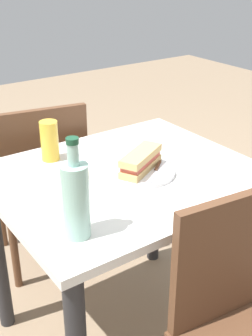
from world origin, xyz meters
name	(u,v)px	position (x,y,z in m)	size (l,w,h in m)	color
ground_plane	(126,328)	(0.00, 0.00, 0.00)	(8.00, 8.00, 0.00)	#8C755B
dining_table	(126,206)	(0.00, 0.00, 0.60)	(0.91, 0.76, 0.74)	silver
chair_far	(247,325)	(-0.01, 0.58, 0.49)	(0.44, 0.44, 0.86)	brown
chair_near	(42,178)	(0.07, -0.58, 0.49)	(0.47, 0.47, 0.86)	brown
plate_near	(141,172)	(-0.04, 0.03, 0.74)	(0.24, 0.24, 0.01)	white
baguette_sandwich_near	(141,161)	(-0.04, 0.03, 0.79)	(0.21, 0.16, 0.07)	tan
knife_near	(156,171)	(-0.07, 0.07, 0.76)	(0.15, 0.12, 0.01)	silver
water_bottle	(76,199)	(0.33, 0.23, 0.85)	(0.08, 0.08, 0.29)	#99C6B7
beer_glass	(50,141)	(0.16, -0.26, 0.81)	(0.07, 0.07, 0.15)	gold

